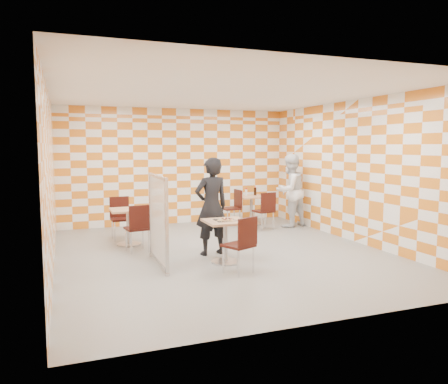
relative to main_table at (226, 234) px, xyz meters
name	(u,v)px	position (x,y,z in m)	size (l,w,h in m)	color
room_shell	(213,173)	(0.19, 1.20, 0.99)	(7.00, 7.00, 7.00)	gray
main_table	(226,234)	(0.00, 0.00, 0.00)	(0.70, 0.70, 0.75)	tan
second_table	(251,205)	(1.94, 3.27, 0.00)	(0.70, 0.70, 0.75)	tan
empty_table	(128,221)	(-1.39, 1.99, 0.00)	(0.70, 0.70, 0.75)	tan
chair_main_front	(243,241)	(0.01, -0.74, 0.04)	(0.56, 0.57, 0.92)	black
chair_second_front	(266,208)	(1.96, 2.46, 0.04)	(0.48, 0.49, 0.92)	black
chair_second_side	(234,205)	(1.46, 3.26, 0.04)	(0.45, 0.44, 0.92)	black
chair_empty_near	(138,224)	(-1.30, 1.27, 0.04)	(0.48, 0.49, 0.92)	black
chair_empty_far	(120,214)	(-1.47, 2.65, 0.04)	(0.44, 0.45, 0.92)	black
partition	(158,220)	(-1.13, 0.23, 0.28)	(0.08, 1.38, 1.55)	white
man_dark	(211,206)	(-0.04, 0.65, 0.40)	(0.67, 0.44, 1.82)	black
man_white	(290,191)	(2.74, 2.68, 0.41)	(0.89, 0.69, 1.83)	white
pizza_on_foil	(226,219)	(0.00, -0.02, 0.26)	(0.40, 0.40, 0.04)	silver
sport_bottle	(246,192)	(1.84, 3.40, 0.33)	(0.06, 0.06, 0.20)	white
soda_bottle	(255,191)	(2.08, 3.36, 0.34)	(0.07, 0.07, 0.23)	black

